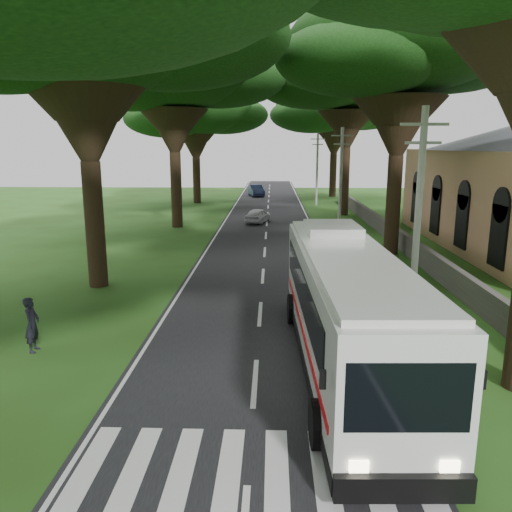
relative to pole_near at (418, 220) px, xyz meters
name	(u,v)px	position (x,y,z in m)	size (l,w,h in m)	color
ground	(252,420)	(-5.50, -6.00, -4.18)	(140.00, 140.00, 0.00)	#254513
road	(266,238)	(-5.50, 19.00, -4.17)	(8.00, 120.00, 0.04)	black
crosswalk	(248,471)	(-5.50, -8.00, -4.18)	(8.00, 3.00, 0.01)	silver
property_wall	(392,233)	(3.50, 18.00, -3.58)	(0.35, 50.00, 1.20)	#383533
pole_near	(418,220)	(0.00, 0.00, 0.00)	(1.60, 0.24, 8.00)	gray
pole_mid	(341,180)	(0.00, 20.00, 0.00)	(1.60, 0.24, 8.00)	gray
pole_far	(317,168)	(0.00, 40.00, 0.00)	(1.60, 0.24, 8.00)	gray
tree_l_mida	(80,18)	(-13.50, 6.00, 7.99)	(15.53, 15.53, 15.56)	black
tree_l_midb	(172,70)	(-13.00, 24.00, 8.35)	(15.12, 15.12, 15.86)	black
tree_l_far	(195,110)	(-14.00, 42.00, 6.46)	(14.04, 14.04, 13.73)	black
tree_r_mida	(403,46)	(2.50, 14.00, 8.19)	(13.61, 13.61, 15.43)	black
tree_r_midb	(349,73)	(2.00, 32.00, 9.11)	(15.92, 15.92, 16.78)	black
tree_r_far	(335,107)	(3.00, 50.00, 7.34)	(15.36, 15.36, 14.87)	black
coach_bus	(345,306)	(-2.80, -2.82, -2.20)	(3.27, 12.58, 3.68)	silver
distant_car_a	(258,215)	(-6.30, 26.38, -3.51)	(1.51, 3.76, 1.28)	#B5B4B9
distant_car_b	(256,190)	(-7.25, 50.10, -3.39)	(1.60, 4.58, 1.51)	navy
pedestrian	(32,325)	(-12.94, -1.94, -3.25)	(0.68, 0.45, 1.86)	black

